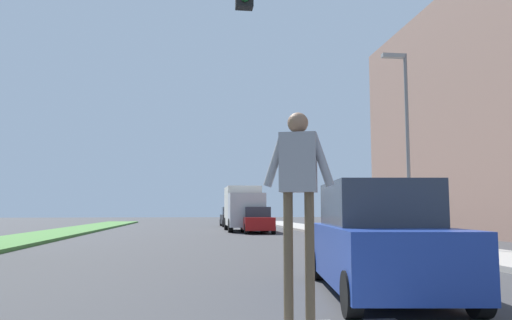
{
  "coord_description": "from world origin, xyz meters",
  "views": [
    {
      "loc": [
        -0.25,
        1.71,
        1.47
      ],
      "look_at": [
        1.21,
        13.33,
        2.66
      ],
      "focal_mm": 34.51,
      "sensor_mm": 36.0,
      "label": 1
    }
  ],
  "objects_px": {
    "suv_crossing": "(379,240)",
    "truck_box_delivery": "(243,207)",
    "sedan_distant": "(231,217)",
    "street_lamp_right": "(405,130)",
    "sedan_midblock": "(257,221)",
    "pedestrian_performer": "(298,191)"
  },
  "relations": [
    {
      "from": "pedestrian_performer",
      "to": "suv_crossing",
      "type": "relative_size",
      "value": 0.52
    },
    {
      "from": "street_lamp_right",
      "to": "suv_crossing",
      "type": "xyz_separation_m",
      "value": [
        -4.91,
        -9.72,
        -3.66
      ]
    },
    {
      "from": "street_lamp_right",
      "to": "suv_crossing",
      "type": "height_order",
      "value": "street_lamp_right"
    },
    {
      "from": "pedestrian_performer",
      "to": "suv_crossing",
      "type": "bearing_deg",
      "value": 57.49
    },
    {
      "from": "truck_box_delivery",
      "to": "suv_crossing",
      "type": "bearing_deg",
      "value": -90.34
    },
    {
      "from": "pedestrian_performer",
      "to": "street_lamp_right",
      "type": "bearing_deg",
      "value": 61.64
    },
    {
      "from": "street_lamp_right",
      "to": "pedestrian_performer",
      "type": "xyz_separation_m",
      "value": [
        -7.09,
        -13.13,
        -2.93
      ]
    },
    {
      "from": "suv_crossing",
      "to": "pedestrian_performer",
      "type": "bearing_deg",
      "value": -122.51
    },
    {
      "from": "street_lamp_right",
      "to": "sedan_midblock",
      "type": "distance_m",
      "value": 14.38
    },
    {
      "from": "sedan_midblock",
      "to": "sedan_distant",
      "type": "bearing_deg",
      "value": 93.24
    },
    {
      "from": "street_lamp_right",
      "to": "sedan_distant",
      "type": "xyz_separation_m",
      "value": [
        -4.87,
        25.71,
        -3.8
      ]
    },
    {
      "from": "street_lamp_right",
      "to": "truck_box_delivery",
      "type": "xyz_separation_m",
      "value": [
        -4.76,
        16.07,
        -2.96
      ]
    },
    {
      "from": "sedan_distant",
      "to": "truck_box_delivery",
      "type": "distance_m",
      "value": 9.68
    },
    {
      "from": "street_lamp_right",
      "to": "suv_crossing",
      "type": "bearing_deg",
      "value": -116.82
    },
    {
      "from": "suv_crossing",
      "to": "sedan_distant",
      "type": "distance_m",
      "value": 35.43
    },
    {
      "from": "suv_crossing",
      "to": "sedan_distant",
      "type": "height_order",
      "value": "suv_crossing"
    },
    {
      "from": "suv_crossing",
      "to": "truck_box_delivery",
      "type": "bearing_deg",
      "value": 89.66
    },
    {
      "from": "suv_crossing",
      "to": "truck_box_delivery",
      "type": "distance_m",
      "value": 25.8
    },
    {
      "from": "street_lamp_right",
      "to": "sedan_distant",
      "type": "height_order",
      "value": "street_lamp_right"
    },
    {
      "from": "street_lamp_right",
      "to": "pedestrian_performer",
      "type": "relative_size",
      "value": 3.01
    },
    {
      "from": "truck_box_delivery",
      "to": "sedan_distant",
      "type": "bearing_deg",
      "value": 90.64
    },
    {
      "from": "suv_crossing",
      "to": "sedan_midblock",
      "type": "bearing_deg",
      "value": 88.13
    }
  ]
}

